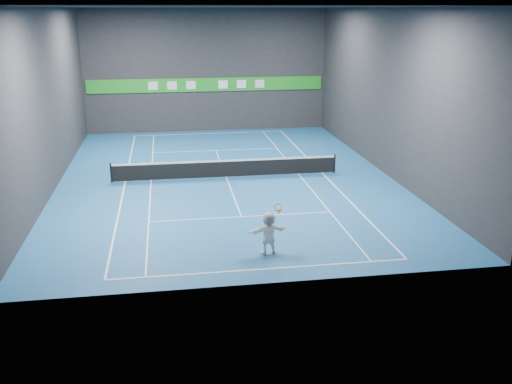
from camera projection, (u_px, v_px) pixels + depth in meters
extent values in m
plane|color=#19538B|center=(226.00, 177.00, 31.61)|extent=(26.00, 26.00, 0.00)
plane|color=black|center=(223.00, 7.00, 28.86)|extent=(26.00, 26.00, 0.00)
cube|color=#262729|center=(207.00, 71.00, 42.46)|extent=(18.00, 0.10, 9.00)
cube|color=#262729|center=(268.00, 155.00, 18.01)|extent=(18.00, 0.10, 9.00)
cube|color=#262729|center=(48.00, 100.00, 28.90)|extent=(0.10, 26.00, 9.00)
cube|color=#262729|center=(386.00, 92.00, 31.58)|extent=(0.10, 26.00, 9.00)
cube|color=white|center=(262.00, 269.00, 20.43)|extent=(10.98, 0.08, 0.01)
cube|color=white|center=(209.00, 133.00, 42.79)|extent=(10.98, 0.08, 0.01)
cube|color=white|center=(125.00, 182.00, 30.79)|extent=(0.08, 23.78, 0.01)
cube|color=white|center=(322.00, 173.00, 32.43)|extent=(0.08, 23.78, 0.01)
cube|color=white|center=(151.00, 181.00, 31.00)|extent=(0.06, 23.78, 0.01)
cube|color=white|center=(298.00, 174.00, 32.23)|extent=(0.06, 23.78, 0.01)
cube|color=white|center=(242.00, 217.00, 25.59)|extent=(8.23, 0.06, 0.01)
cube|color=white|center=(216.00, 150.00, 37.63)|extent=(8.23, 0.06, 0.01)
cube|color=white|center=(226.00, 177.00, 31.61)|extent=(0.06, 12.80, 0.01)
imported|color=white|center=(268.00, 233.00, 21.54)|extent=(1.59, 0.76, 1.65)
sphere|color=#B1D423|center=(261.00, 178.00, 20.86)|extent=(0.06, 0.06, 0.06)
cylinder|color=black|center=(111.00, 173.00, 30.53)|extent=(0.10, 0.10, 1.07)
cylinder|color=black|center=(335.00, 163.00, 32.37)|extent=(0.10, 0.10, 1.07)
cube|color=black|center=(226.00, 169.00, 31.47)|extent=(12.40, 0.03, 0.86)
cube|color=white|center=(226.00, 161.00, 31.32)|extent=(12.40, 0.04, 0.10)
cube|color=#209623|center=(207.00, 85.00, 42.71)|extent=(17.64, 0.06, 1.00)
cube|color=white|center=(153.00, 86.00, 42.06)|extent=(0.70, 0.04, 0.60)
cube|color=white|center=(172.00, 85.00, 42.27)|extent=(0.70, 0.04, 0.60)
cube|color=white|center=(191.00, 85.00, 42.48)|extent=(0.70, 0.04, 0.60)
cube|color=white|center=(223.00, 84.00, 42.84)|extent=(0.70, 0.04, 0.60)
cube|color=white|center=(241.00, 84.00, 43.04)|extent=(0.70, 0.04, 0.60)
cube|color=silver|center=(260.00, 84.00, 43.25)|extent=(0.70, 0.04, 0.60)
torus|color=#B31316|center=(278.00, 207.00, 21.34)|extent=(0.43, 0.31, 0.33)
cylinder|color=#E2E952|center=(279.00, 209.00, 21.36)|extent=(0.33, 0.29, 0.18)
cylinder|color=red|center=(279.00, 213.00, 21.41)|extent=(0.06, 0.16, 0.16)
cylinder|color=yellow|center=(275.00, 218.00, 21.42)|extent=(0.08, 0.14, 0.26)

